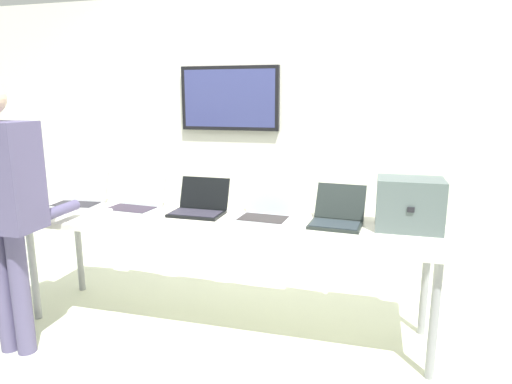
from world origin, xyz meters
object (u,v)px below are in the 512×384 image
Objects in this scene: workbench at (222,228)px; laptop_station_3 at (266,210)px; laptop_station_1 at (136,201)px; coffee_mug at (106,216)px; laptop_station_4 at (337,216)px; equipment_box at (409,204)px; laptop_station_2 at (200,206)px; person at (2,196)px; laptop_station_0 at (80,198)px.

laptop_station_3 is (0.27, 0.12, 0.11)m from workbench.
laptop_station_1 is 0.98m from laptop_station_3.
coffee_mug is at bearing -160.40° from workbench.
laptop_station_1 reaches higher than laptop_station_4.
laptop_station_4 reaches higher than workbench.
laptop_station_2 is at bearing 179.40° from equipment_box.
laptop_station_4 is at bearing -1.04° from laptop_station_2.
person reaches higher than laptop_station_2.
equipment_box is 2.43m from person.
workbench is 0.32m from laptop_station_3.
laptop_station_1 is 0.99× the size of laptop_station_4.
laptop_station_2 is at bearing 39.16° from person.
laptop_station_2 reaches higher than laptop_station_4.
laptop_station_1 is 1.08× the size of laptop_station_3.
person is (-0.43, -0.75, 0.18)m from laptop_station_1.
laptop_station_3 is (0.49, -0.01, 0.00)m from laptop_station_2.
laptop_station_2 is (-0.21, 0.14, 0.11)m from workbench.
laptop_station_4 is at bearing 14.27° from coffee_mug.
laptop_station_4 reaches higher than laptop_station_0.
equipment_box reaches higher than laptop_station_3.
laptop_station_1 is 1.45m from laptop_station_4.
laptop_station_3 reaches higher than coffee_mug.
workbench is 1.20m from equipment_box.
laptop_station_2 is at bearing 147.28° from workbench.
equipment_box is 0.91m from laptop_station_3.
person is 0.60m from coffee_mug.
laptop_station_1 reaches higher than laptop_station_0.
equipment_box reaches higher than laptop_station_2.
laptop_station_4 is 1.49m from coffee_mug.
equipment_box is 1.03× the size of laptop_station_1.
equipment_box is 1.39m from laptop_station_2.
laptop_station_3 is (0.98, -0.01, 0.00)m from laptop_station_1.
laptop_station_0 is at bearing 173.41° from workbench.
equipment_box reaches higher than workbench.
laptop_station_0 reaches higher than workbench.
equipment_box is at bearing 11.16° from coffee_mug.
laptop_station_1 reaches higher than coffee_mug.
person is (-1.89, -0.74, 0.18)m from laptop_station_4.
laptop_station_2 is at bearing 0.26° from laptop_station_1.
laptop_station_2 is 4.15× the size of coffee_mug.
laptop_station_0 is at bearing 179.94° from laptop_station_2.
laptop_station_0 is 0.98× the size of laptop_station_1.
laptop_station_3 reaches higher than laptop_station_0.
equipment_box is 1.05× the size of laptop_station_0.
equipment_box is 0.44m from laptop_station_4.
equipment_box is 4.41× the size of coffee_mug.
laptop_station_3 is 0.92× the size of laptop_station_4.
laptop_station_1 is 1.03× the size of laptop_station_2.
laptop_station_1 reaches higher than laptop_station_2.
laptop_station_2 is 0.96m from laptop_station_4.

